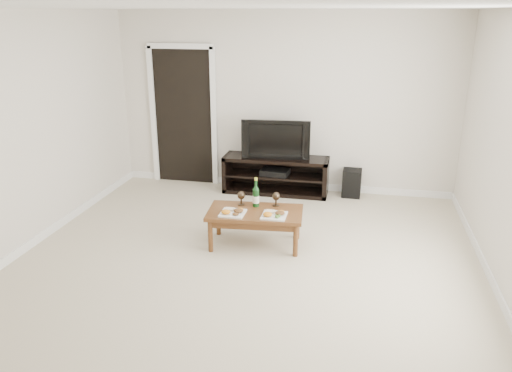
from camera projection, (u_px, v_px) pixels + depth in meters
The scene contains 14 objects.
floor at pixel (240, 273), 5.17m from camera, with size 5.50×5.50×0.00m, color #C2B59C.
back_wall at pixel (284, 103), 7.30m from camera, with size 5.00×0.04×2.60m, color silver.
ceiling at pixel (237, 5), 4.31m from camera, with size 5.00×5.50×0.04m, color white.
doorway at pixel (184, 118), 7.66m from camera, with size 0.90×0.02×2.05m, color black.
media_console at pixel (276, 175), 7.40m from camera, with size 1.54×0.45×0.55m, color black.
television at pixel (276, 138), 7.21m from camera, with size 0.99×0.13×0.57m, color black.
av_receiver at pixel (275, 172), 7.37m from camera, with size 0.40×0.30×0.08m, color black.
subwoofer at pixel (352, 183), 7.28m from camera, with size 0.27×0.27×0.40m, color black.
coffee_table at pixel (255, 228), 5.74m from camera, with size 1.07×0.59×0.42m, color brown.
plate_left at pixel (233, 211), 5.57m from camera, with size 0.27×0.27×0.07m, color white.
plate_right at pixel (274, 214), 5.51m from camera, with size 0.27×0.27×0.07m, color white.
wine_bottle at pixel (256, 192), 5.75m from camera, with size 0.07×0.07×0.35m, color #0E3412.
goblet_left at pixel (241, 198), 5.82m from camera, with size 0.09×0.09×0.17m, color #392C1F, non-canonical shape.
goblet_right at pixel (276, 199), 5.79m from camera, with size 0.09×0.09×0.17m, color #392C1F, non-canonical shape.
Camera 1 is at (1.10, -4.45, 2.56)m, focal length 35.00 mm.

